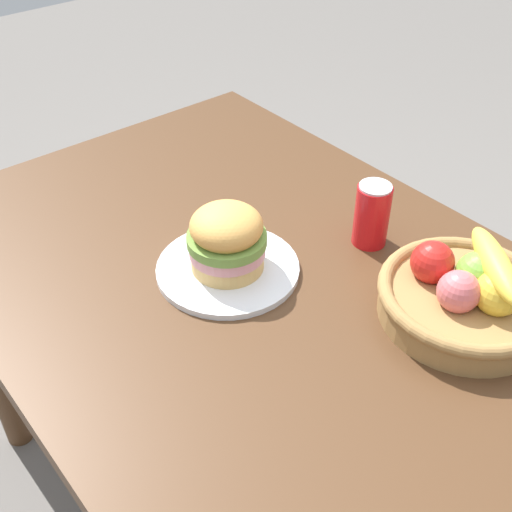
# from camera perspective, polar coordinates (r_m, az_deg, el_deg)

# --- Properties ---
(dining_table) EXTENTS (1.40, 0.90, 0.75)m
(dining_table) POSITION_cam_1_polar(r_m,az_deg,el_deg) (1.22, 1.45, -6.66)
(dining_table) COLOR #4C301C
(dining_table) RESTS_ON ground_plane
(plate) EXTENTS (0.26, 0.26, 0.01)m
(plate) POSITION_cam_1_polar(r_m,az_deg,el_deg) (1.18, -2.47, -1.10)
(plate) COLOR white
(plate) RESTS_ON dining_table
(sandwich) EXTENTS (0.14, 0.14, 0.12)m
(sandwich) POSITION_cam_1_polar(r_m,az_deg,el_deg) (1.14, -2.56, 1.50)
(sandwich) COLOR #DBAD60
(sandwich) RESTS_ON plate
(soda_can) EXTENTS (0.07, 0.07, 0.13)m
(soda_can) POSITION_cam_1_polar(r_m,az_deg,el_deg) (1.24, 10.08, 3.58)
(soda_can) COLOR red
(soda_can) RESTS_ON dining_table
(fruit_basket) EXTENTS (0.29, 0.29, 0.14)m
(fruit_basket) POSITION_cam_1_polar(r_m,az_deg,el_deg) (1.12, 17.91, -3.20)
(fruit_basket) COLOR #9E7542
(fruit_basket) RESTS_ON dining_table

